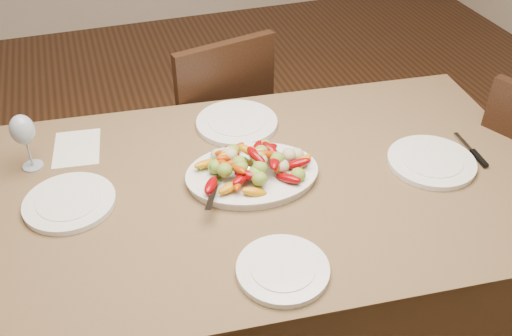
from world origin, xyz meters
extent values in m
plane|color=#3C2112|center=(0.00, 0.00, 0.00)|extent=(6.00, 6.00, 0.00)
cube|color=brown|center=(-0.25, -0.13, 0.38)|extent=(1.93, 1.20, 0.76)
ellipsoid|color=white|center=(-0.25, -0.10, 0.77)|extent=(0.43, 0.33, 0.02)
cylinder|color=white|center=(-0.80, -0.06, 0.77)|extent=(0.27, 0.27, 0.02)
cylinder|color=white|center=(0.32, -0.21, 0.77)|extent=(0.28, 0.28, 0.02)
cylinder|color=white|center=(-0.21, 0.20, 0.77)|extent=(0.29, 0.29, 0.02)
cylinder|color=white|center=(-0.29, -0.50, 0.77)|extent=(0.24, 0.24, 0.02)
cube|color=silver|center=(-0.76, 0.23, 0.76)|extent=(0.17, 0.23, 0.00)
camera|label=1|loc=(-0.67, -1.43, 1.88)|focal=40.00mm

